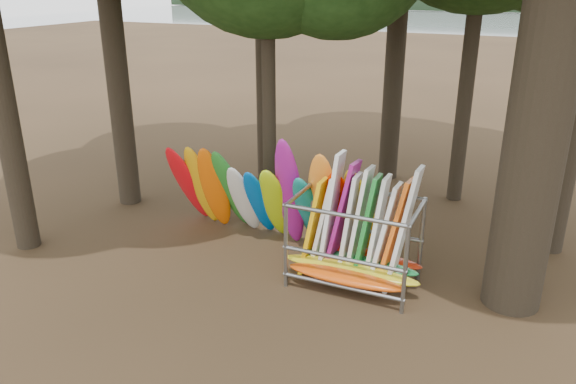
% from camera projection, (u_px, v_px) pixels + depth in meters
% --- Properties ---
extents(ground, '(120.00, 120.00, 0.00)m').
position_uv_depth(ground, '(282.00, 274.00, 12.81)').
color(ground, '#47331E').
rests_on(ground, ground).
extents(lake, '(160.00, 160.00, 0.00)m').
position_uv_depth(lake, '(505.00, 36.00, 63.79)').
color(lake, gray).
rests_on(lake, ground).
extents(far_shore, '(160.00, 4.00, 4.00)m').
position_uv_depth(far_shore, '(529.00, 1.00, 105.55)').
color(far_shore, black).
rests_on(far_shore, ground).
extents(kayak_row, '(5.69, 1.90, 3.11)m').
position_uv_depth(kayak_row, '(269.00, 198.00, 13.90)').
color(kayak_row, red).
rests_on(kayak_row, ground).
extents(storage_rack, '(3.05, 1.63, 2.92)m').
position_uv_depth(storage_rack, '(355.00, 244.00, 12.14)').
color(storage_rack, slate).
rests_on(storage_rack, ground).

